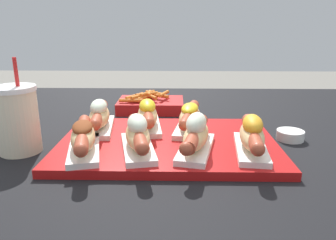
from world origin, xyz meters
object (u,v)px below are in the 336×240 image
hot_dog_3 (252,135)px  hot_dog_5 (148,115)px  hot_dog_1 (138,135)px  hot_dog_2 (194,135)px  hot_dog_0 (83,137)px  drink_cup (17,119)px  fries_basket (150,104)px  sauce_bowl (290,135)px  hot_dog_6 (190,117)px  serving_tray (168,143)px  hot_dog_4 (99,116)px

hot_dog_3 → hot_dog_5: size_ratio=1.00×
hot_dog_1 → hot_dog_2: size_ratio=1.00×
hot_dog_5 → hot_dog_0: bearing=-125.7°
hot_dog_2 → hot_dog_5: hot_dog_2 is taller
drink_cup → fries_basket: bearing=53.7°
hot_dog_0 → sauce_bowl: hot_dog_0 is taller
hot_dog_3 → hot_dog_6: (-0.12, 0.14, -0.00)m
serving_tray → hot_dog_2: size_ratio=2.35×
serving_tray → hot_dog_3: 0.19m
serving_tray → hot_dog_6: 0.10m
hot_dog_1 → hot_dog_3: same height
hot_dog_2 → hot_dog_3: 0.12m
hot_dog_4 → fries_basket: (0.11, 0.25, -0.03)m
hot_dog_3 → fries_basket: size_ratio=1.01×
drink_cup → hot_dog_1: bearing=-7.5°
hot_dog_4 → sauce_bowl: bearing=-1.8°
hot_dog_0 → hot_dog_4: hot_dog_4 is taller
hot_dog_0 → fries_basket: 0.41m
hot_dog_3 → serving_tray: bearing=158.6°
hot_dog_1 → hot_dog_6: hot_dog_1 is taller
hot_dog_3 → hot_dog_6: size_ratio=1.01×
hot_dog_1 → hot_dog_2: (0.12, 0.00, 0.00)m
hot_dog_3 → hot_dog_2: bearing=-179.1°
hot_dog_6 → hot_dog_1: bearing=-128.9°
hot_dog_5 → drink_cup: (-0.27, -0.12, 0.02)m
hot_dog_5 → fries_basket: (-0.01, 0.24, -0.03)m
hot_dog_6 → drink_cup: (-0.37, -0.10, 0.02)m
serving_tray → hot_dog_5: 0.11m
hot_dog_1 → hot_dog_5: 0.15m
hot_dog_6 → hot_dog_0: bearing=-145.9°
drink_cup → hot_dog_2: bearing=-5.1°
hot_dog_3 → hot_dog_4: size_ratio=1.00×
fries_basket → serving_tray: bearing=-78.8°
serving_tray → hot_dog_4: bearing=158.4°
sauce_bowl → serving_tray: bearing=-169.9°
sauce_bowl → hot_dog_1: bearing=-161.0°
hot_dog_3 → hot_dog_4: (-0.34, 0.14, -0.00)m
serving_tray → hot_dog_3: size_ratio=2.32×
drink_cup → fries_basket: size_ratio=1.00×
hot_dog_3 → hot_dog_5: bearing=146.3°
hot_dog_0 → hot_dog_5: bearing=54.3°
hot_dog_1 → hot_dog_5: size_ratio=0.99×
hot_dog_2 → hot_dog_6: (-0.00, 0.14, -0.00)m
hot_dog_6 → fries_basket: bearing=114.8°
hot_dog_6 → fries_basket: hot_dog_6 is taller
hot_dog_5 → hot_dog_6: size_ratio=1.01×
hot_dog_2 → hot_dog_4: 0.26m
hot_dog_0 → hot_dog_2: (0.23, 0.01, 0.00)m
hot_dog_5 → hot_dog_1: bearing=-93.0°
hot_dog_0 → drink_cup: size_ratio=1.00×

